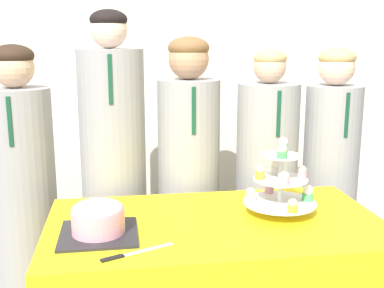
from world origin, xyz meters
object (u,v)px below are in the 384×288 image
Objects in this scene: cake_knife at (126,255)px; cupcake_stand at (280,182)px; round_cake at (98,218)px; student_3 at (266,194)px; student_4 at (329,188)px; student_1 at (114,184)px; student_2 at (189,190)px; student_0 at (24,202)px.

cupcake_stand is (0.62, 0.30, 0.13)m from cake_knife.
round_cake is 0.20× the size of student_3.
cake_knife is 0.18× the size of student_4.
cake_knife is at bearing -131.27° from student_3.
cupcake_stand is at bearing 9.01° from round_cake.
student_3 reaches higher than cake_knife.
student_1 is 1.13m from student_4.
student_1 is at bearing 180.00° from student_4.
round_cake is 0.18× the size of student_1.
cupcake_stand is 0.22× the size of student_4.
student_1 is 0.38m from student_2.
cake_knife is 1.13m from student_3.
round_cake is 0.20× the size of student_4.
cupcake_stand reaches higher than cake_knife.
student_4 is (1.18, 0.66, -0.15)m from round_cake.
student_1 is (0.44, 0.00, 0.07)m from student_0.
student_2 is at bearing 180.00° from student_4.
student_2 reaches higher than cupcake_stand.
student_2 is at bearing -0.00° from student_1.
cake_knife is (0.09, -0.19, -0.06)m from round_cake.
student_3 is at bearing 77.98° from cupcake_stand.
round_cake is 0.19× the size of student_2.
cupcake_stand is 0.75m from student_4.
cupcake_stand reaches higher than round_cake.
student_2 is at bearing 56.97° from round_cake.
student_4 reaches higher than cupcake_stand.
student_3 is at bearing 38.23° from round_cake.
cake_knife is 0.17× the size of student_2.
student_3 is at bearing -0.00° from student_2.
student_0 is at bearing -180.00° from student_2.
student_0 is at bearing 120.32° from round_cake.
round_cake is at bearing -59.68° from student_0.
student_4 is at bearing -0.00° from student_2.
round_cake is 1.36m from student_4.
student_2 is (-0.29, 0.54, -0.19)m from cupcake_stand.
round_cake is 0.91× the size of cupcake_stand.
cake_knife is at bearing -154.26° from cupcake_stand.
cake_knife is 0.18× the size of student_3.
student_4 is (0.76, -0.00, -0.02)m from student_2.
student_2 is (0.81, 0.00, 0.02)m from student_0.
student_2 reaches higher than student_3.
student_1 is (-0.04, 0.84, -0.01)m from cake_knife.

